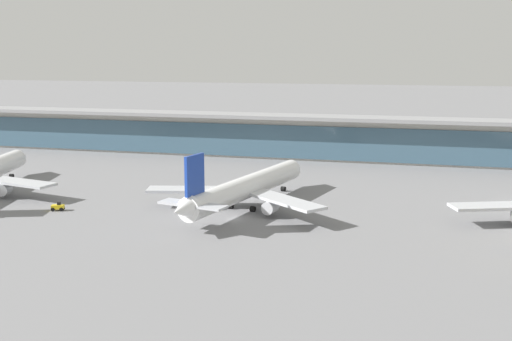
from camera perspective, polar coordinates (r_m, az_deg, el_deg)
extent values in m
plane|color=slate|center=(139.74, -2.03, -4.37)|extent=(1200.00, 1200.00, 0.00)
cone|color=white|center=(202.92, -20.57, 1.14)|extent=(6.17, 5.85, 5.20)
cube|color=black|center=(200.00, -20.91, 1.25)|extent=(4.38, 3.06, 0.64)
cube|color=#B7BABF|center=(169.71, -20.94, -0.96)|extent=(23.61, 10.71, 0.64)
cylinder|color=silver|center=(170.65, -21.82, -1.59)|extent=(3.74, 4.42, 2.93)
cylinder|color=black|center=(197.14, -21.25, -0.47)|extent=(1.37, 1.50, 1.28)
cylinder|color=white|center=(148.16, -0.80, -1.49)|extent=(16.24, 50.28, 5.31)
cone|color=white|center=(172.21, 3.51, 0.21)|extent=(6.13, 5.80, 5.20)
cone|color=white|center=(125.53, -6.67, -3.55)|extent=(5.94, 6.75, 4.78)
cube|color=black|center=(169.31, 3.10, 0.35)|extent=(4.37, 3.02, 0.64)
cube|color=#B7BABF|center=(150.19, -5.49, -1.73)|extent=(23.62, 10.97, 0.64)
cube|color=#B7BABF|center=(139.32, 2.45, -2.67)|extent=(21.52, 18.88, 0.64)
cylinder|color=silver|center=(148.71, -4.70, -2.57)|extent=(3.70, 4.39, 2.93)
cylinder|color=silver|center=(140.44, 1.33, -3.33)|extent=(3.70, 4.39, 2.93)
cube|color=#193899|center=(127.90, -5.58, -0.39)|extent=(2.03, 6.39, 8.24)
cube|color=#B7BABF|center=(128.44, -5.75, -3.08)|extent=(15.17, 7.15, 0.46)
cylinder|color=black|center=(148.20, -2.30, -3.24)|extent=(1.35, 1.49, 1.28)
cylinder|color=black|center=(145.46, -0.29, -3.50)|extent=(1.35, 1.49, 1.28)
cylinder|color=black|center=(166.69, 2.49, -1.67)|extent=(1.35, 1.49, 1.28)
cube|color=#B7BABF|center=(143.84, 21.55, -3.00)|extent=(23.48, 13.59, 0.64)
cube|color=yellow|center=(153.39, -17.50, -3.16)|extent=(3.11, 2.23, 0.90)
cube|color=black|center=(153.12, -17.41, -2.87)|extent=(0.87, 0.87, 0.70)
cylinder|color=black|center=(153.10, -17.92, -3.38)|extent=(0.94, 0.52, 0.90)
cylinder|color=black|center=(154.42, -17.77, -3.25)|extent=(0.94, 0.52, 0.90)
cylinder|color=black|center=(152.56, -17.21, -3.39)|extent=(0.94, 0.52, 0.90)
cylinder|color=black|center=(153.89, -17.07, -3.26)|extent=(0.94, 0.52, 0.90)
cube|color=beige|center=(217.26, 4.28, 2.90)|extent=(265.25, 8.00, 14.00)
cube|color=#3D5B70|center=(213.17, 4.07, 2.57)|extent=(259.94, 0.50, 11.20)
cube|color=gray|center=(214.41, 4.21, 4.85)|extent=(270.55, 12.80, 1.20)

